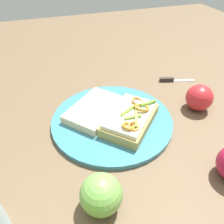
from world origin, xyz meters
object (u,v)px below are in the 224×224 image
at_px(sandwich, 131,118).
at_px(apple_3, 101,194).
at_px(knife, 172,80).
at_px(plate, 112,120).
at_px(bread_slice_side, 95,110).
at_px(apple_1, 199,98).

bearing_deg(sandwich, apple_3, 9.12).
bearing_deg(knife, sandwich, -126.85).
bearing_deg(plate, knife, -62.81).
relative_size(bread_slice_side, apple_1, 2.14).
xyz_separation_m(plate, sandwich, (-0.04, -0.04, 0.02)).
xyz_separation_m(apple_1, knife, (0.15, -0.01, -0.03)).
bearing_deg(apple_1, sandwich, 94.05).
distance_m(plate, bread_slice_side, 0.05).
bearing_deg(plate, apple_1, -94.95).
bearing_deg(knife, plate, -136.90).
distance_m(plate, apple_1, 0.24).
height_order(sandwich, apple_1, apple_1).
height_order(bread_slice_side, apple_1, apple_1).
distance_m(plate, apple_3, 0.23).
bearing_deg(apple_3, knife, -45.35).
relative_size(bread_slice_side, knife, 1.33).
bearing_deg(apple_1, plate, 85.05).
height_order(bread_slice_side, knife, bread_slice_side).
xyz_separation_m(sandwich, bread_slice_side, (0.07, 0.07, -0.01)).
distance_m(plate, sandwich, 0.06).
relative_size(apple_3, knife, 0.64).
height_order(plate, apple_3, apple_3).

